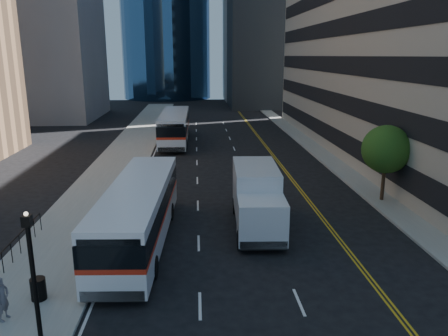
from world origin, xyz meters
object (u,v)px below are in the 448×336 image
street_tree (386,149)px  trash_can (38,289)px  bus_front (139,212)px  box_truck (257,198)px  lamp_post (33,272)px  bus_rear (175,126)px  pedestrian (2,299)px

street_tree → trash_can: (-18.95, -11.33, -3.04)m
bus_front → trash_can: bus_front is taller
bus_front → street_tree: bearing=23.3°
box_truck → bus_front: bearing=-162.5°
street_tree → bus_front: 16.73m
street_tree → trash_can: size_ratio=5.64×
lamp_post → bus_front: (2.42, 8.20, -0.95)m
lamp_post → bus_rear: size_ratio=0.34×
box_truck → bus_rear: bearing=105.1°
street_tree → trash_can: street_tree is taller
pedestrian → street_tree: bearing=-45.0°
bus_front → pedestrian: 8.07m
box_truck → trash_can: size_ratio=8.07×
bus_rear → box_truck: bearing=-76.7°
bus_front → lamp_post: bearing=-103.5°
bus_rear → pedestrian: (-4.82, -34.36, -0.87)m
street_tree → box_truck: size_ratio=0.70×
bus_front → box_truck: box_truck is taller
lamp_post → box_truck: (8.86, 9.93, -0.91)m
bus_front → box_truck: size_ratio=1.74×
lamp_post → bus_front: 8.60m
lamp_post → box_truck: 13.33m
street_tree → pedestrian: (-19.75, -12.67, -2.64)m
lamp_post → bus_rear: bearing=85.1°
street_tree → box_truck: street_tree is taller
lamp_post → bus_front: size_ratio=0.36×
bus_front → trash_can: 6.58m
bus_front → trash_can: (-3.37, -5.52, -1.17)m
street_tree → trash_can: bearing=-149.1°
lamp_post → pedestrian: lamp_post is taller
box_truck → lamp_post: bearing=-129.3°
lamp_post → trash_can: lamp_post is taller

